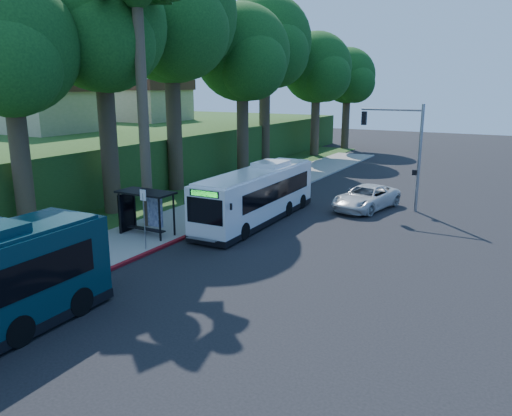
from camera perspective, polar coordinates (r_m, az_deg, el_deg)
The scene contains 18 objects.
ground at distance 27.02m, azimuth 3.35°, elevation -3.73°, with size 140.00×140.00×0.00m, color black.
sidewalk at distance 30.71m, azimuth -9.02°, elevation -1.59°, with size 4.50×70.00×0.12m, color gray.
red_curb at distance 26.34m, azimuth -10.38°, elevation -4.26°, with size 0.25×30.00×0.13m, color maroon.
grass_verge at distance 37.99m, azimuth -11.23°, elevation 1.24°, with size 8.00×70.00×0.06m, color #234719.
bus_shelter at distance 28.13m, azimuth -12.64°, elevation 0.48°, with size 3.20×1.51×2.55m.
stop_sign_pole at distance 25.32m, azimuth -12.70°, elevation -0.36°, with size 0.35×0.06×3.17m.
traffic_signal_pole at distance 34.26m, azimuth 16.60°, elevation 7.04°, with size 4.10×0.30×7.00m.
palm_tree at distance 29.36m, azimuth -13.42°, elevation 21.78°, with size 4.20×4.20×14.40m.
hillside_backdrop at distance 53.84m, azimuth -15.38°, elevation 7.28°, with size 24.00×60.00×8.80m.
tree_0 at distance 33.16m, azimuth -17.19°, elevation 18.55°, with size 8.40×8.00×15.70m.
tree_1 at distance 39.92m, azimuth -9.66°, elevation 20.26°, with size 10.50×10.00×18.26m.
tree_2 at distance 45.52m, azimuth -1.48°, elevation 16.78°, with size 8.82×8.40×15.12m.
tree_3 at distance 53.56m, azimuth 1.12°, elevation 17.96°, with size 10.08×9.60×17.28m.
tree_4 at distance 59.66m, azimuth 7.02°, elevation 15.28°, with size 8.40×8.00×14.14m.
tree_5 at distance 66.80m, azimuth 10.47°, elevation 14.34°, with size 7.35×7.00×12.86m.
tree_6 at distance 29.55m, azimuth -26.33°, elevation 15.50°, with size 7.56×7.20×13.74m.
white_bus at distance 30.47m, azimuth 0.22°, elevation 1.61°, with size 2.71×11.64×3.46m.
pickup at distance 34.39m, azimuth 12.46°, elevation 1.18°, with size 2.65×5.76×1.60m, color silver.
Camera 1 is at (11.03, -23.28, 8.16)m, focal length 35.00 mm.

